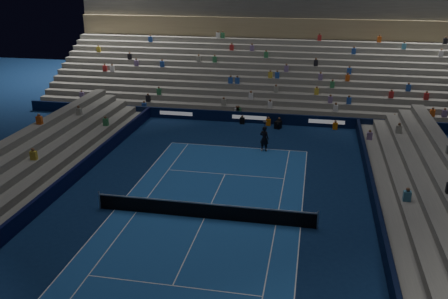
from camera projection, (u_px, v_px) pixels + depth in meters
name	position (u px, v px, depth m)	size (l,w,h in m)	color
ground	(204.00, 218.00, 27.78)	(90.00, 90.00, 0.00)	#0B2047
court_surface	(204.00, 218.00, 27.78)	(10.97, 23.77, 0.01)	#1C509C
sponsor_barrier_far	(249.00, 117.00, 44.59)	(44.00, 0.25, 1.00)	black
sponsor_barrier_east	(380.00, 227.00, 25.90)	(0.25, 37.00, 1.00)	black
sponsor_barrier_west	(49.00, 196.00, 29.31)	(0.25, 37.00, 1.00)	black
grandstand_main	(262.00, 67.00, 52.19)	(44.00, 15.20, 11.20)	slate
tennis_net	(204.00, 210.00, 27.60)	(12.90, 0.10, 1.10)	#B2B2B7
tennis_player	(264.00, 139.00, 37.63)	(0.74, 0.48, 2.02)	black
broadcast_camera	(278.00, 125.00, 43.05)	(0.69, 1.04, 0.66)	black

